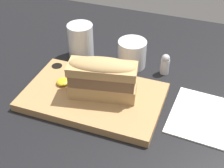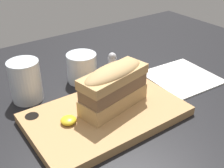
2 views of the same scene
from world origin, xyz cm
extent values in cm
cube|color=black|center=(0.00, 0.00, 1.00)|extent=(141.07, 119.61, 2.00)
cube|color=tan|center=(-6.98, 3.60, 3.06)|extent=(35.49, 21.94, 2.12)
cylinder|color=black|center=(-21.65, 11.50, 3.64)|extent=(3.07, 3.07, 1.06)
cube|color=tan|center=(-4.47, 4.12, 5.99)|extent=(17.80, 9.60, 3.75)
cube|color=brown|center=(-4.47, 4.12, 9.42)|extent=(17.08, 9.21, 3.11)
cube|color=tan|center=(-4.47, 4.12, 12.10)|extent=(17.80, 9.60, 2.25)
ellipsoid|color=tan|center=(-4.47, 4.12, 13.04)|extent=(17.44, 9.40, 3.38)
ellipsoid|color=gold|center=(-16.06, 4.60, 4.80)|extent=(3.44, 3.44, 1.38)
cylinder|color=silver|center=(-18.67, 21.97, 7.32)|extent=(7.73, 7.73, 10.64)
cylinder|color=silver|center=(-18.67, 21.97, 4.59)|extent=(6.80, 6.80, 4.79)
cylinder|color=silver|center=(-2.35, 22.35, 6.07)|extent=(8.36, 8.36, 8.15)
cylinder|color=#470A14|center=(-2.35, 22.35, 5.22)|extent=(7.53, 7.53, 6.05)
cube|color=white|center=(22.14, 6.74, 2.20)|extent=(19.16, 19.11, 0.40)
cylinder|color=white|center=(7.77, 21.79, 4.31)|extent=(2.52, 2.52, 4.62)
sphere|color=#B7B7BC|center=(7.77, 21.79, 7.06)|extent=(2.39, 2.39, 2.39)
camera|label=1|loc=(18.85, -52.73, 55.47)|focal=50.00mm
camera|label=2|loc=(-36.33, -39.98, 41.78)|focal=45.00mm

